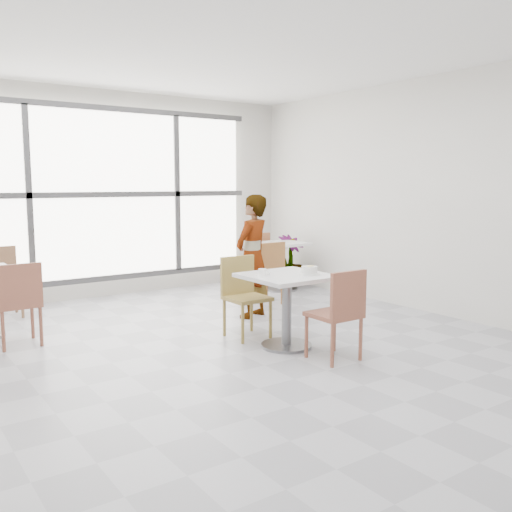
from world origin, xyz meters
TOP-DOWN VIEW (x-y plane):
  - floor at (0.00, 0.00)m, footprint 7.00×7.00m
  - ceiling at (0.00, 0.00)m, footprint 7.00×7.00m
  - wall_back at (0.00, 3.50)m, footprint 6.00×0.00m
  - wall_right at (3.00, 0.00)m, footprint 0.00×7.00m
  - window at (0.00, 3.44)m, footprint 4.60×0.07m
  - main_table at (0.53, -0.09)m, footprint 0.80×0.80m
  - chair_near at (0.65, -0.74)m, footprint 0.42×0.42m
  - chair_far at (0.40, 0.52)m, footprint 0.42×0.42m
  - oatmeal_bowl at (0.72, -0.21)m, footprint 0.21×0.21m
  - coffee_cup at (0.29, 0.00)m, footprint 0.16×0.13m
  - person at (0.98, 1.17)m, footprint 0.66×0.55m
  - bg_table_right at (2.36, 2.38)m, footprint 0.70×0.70m
  - bg_chair_left_near at (-1.69, 1.47)m, footprint 0.42×0.42m
  - bg_chair_left_far at (-1.57, 3.03)m, footprint 0.42×0.42m
  - bg_chair_right_near at (1.55, 1.63)m, footprint 0.42×0.42m
  - bg_chair_right_far at (2.24, 2.70)m, footprint 0.42×0.42m
  - plant_right at (2.70, 2.59)m, footprint 0.47×0.47m

SIDE VIEW (x-z plane):
  - floor at x=0.00m, z-range 0.00..0.00m
  - plant_right at x=2.70m, z-range 0.00..0.82m
  - bg_table_right at x=2.36m, z-range 0.11..0.86m
  - chair_near at x=0.65m, z-range 0.07..0.94m
  - chair_far at x=0.40m, z-range 0.07..0.94m
  - bg_chair_left_near at x=-1.69m, z-range 0.07..0.94m
  - bg_chair_left_far at x=-1.57m, z-range 0.07..0.94m
  - bg_chair_right_near at x=1.55m, z-range 0.07..0.94m
  - bg_chair_right_far at x=2.24m, z-range 0.07..0.94m
  - main_table at x=0.53m, z-range 0.15..0.90m
  - person at x=0.98m, z-range 0.00..1.53m
  - coffee_cup at x=0.29m, z-range 0.75..0.81m
  - oatmeal_bowl at x=0.72m, z-range 0.75..0.84m
  - window at x=0.00m, z-range 0.24..2.76m
  - wall_back at x=0.00m, z-range -1.50..4.50m
  - wall_right at x=3.00m, z-range -2.00..5.00m
  - ceiling at x=0.00m, z-range 3.00..3.00m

